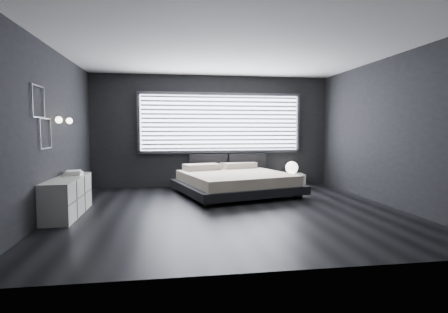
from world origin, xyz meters
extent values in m
plane|color=black|center=(0.00, 0.00, 0.00)|extent=(6.00, 6.00, 0.00)
plane|color=white|center=(0.00, 0.00, 2.80)|extent=(6.00, 6.00, 0.00)
cube|color=black|center=(0.00, 2.75, 1.40)|extent=(6.00, 0.04, 2.80)
cube|color=black|center=(0.00, -2.75, 1.40)|extent=(6.00, 0.04, 2.80)
cube|color=black|center=(-3.00, 0.00, 1.40)|extent=(0.04, 5.50, 2.80)
cube|color=black|center=(3.00, 0.00, 1.40)|extent=(0.04, 5.50, 2.80)
cube|color=white|center=(0.20, 2.73, 1.61)|extent=(4.00, 0.02, 1.38)
cube|color=#47474C|center=(-1.84, 2.70, 1.61)|extent=(0.06, 0.08, 1.48)
cube|color=#47474C|center=(2.24, 2.70, 1.61)|extent=(0.06, 0.08, 1.48)
cube|color=#47474C|center=(0.20, 2.70, 2.34)|extent=(4.14, 0.08, 0.06)
cube|color=#47474C|center=(0.20, 2.70, 0.88)|extent=(4.14, 0.08, 0.06)
cube|color=silver|center=(0.20, 2.67, 1.61)|extent=(3.94, 0.03, 1.32)
cube|color=black|center=(-0.14, 2.64, 0.57)|extent=(0.96, 0.16, 0.52)
cube|color=black|center=(0.86, 2.64, 0.57)|extent=(0.96, 0.16, 0.52)
cylinder|color=silver|center=(-2.95, 0.05, 1.60)|extent=(0.10, 0.02, 0.02)
sphere|color=#FFE5B7|center=(-2.88, 0.05, 1.60)|extent=(0.11, 0.11, 0.11)
cylinder|color=silver|center=(-2.95, 0.65, 1.60)|extent=(0.10, 0.02, 0.02)
sphere|color=#FFE5B7|center=(-2.88, 0.65, 1.60)|extent=(0.11, 0.11, 0.11)
cube|color=#47474C|center=(-2.98, -0.55, 2.08)|extent=(0.01, 0.46, 0.02)
cube|color=#47474C|center=(-2.98, -0.55, 1.62)|extent=(0.01, 0.46, 0.02)
cube|color=#47474C|center=(-2.98, -0.32, 1.85)|extent=(0.01, 0.02, 0.46)
cube|color=#47474C|center=(-2.98, -0.78, 1.85)|extent=(0.01, 0.02, 0.46)
cube|color=#47474C|center=(-2.98, -0.30, 1.61)|extent=(0.01, 0.46, 0.02)
cube|color=#47474C|center=(-2.98, -0.30, 1.15)|extent=(0.01, 0.46, 0.02)
cube|color=#47474C|center=(-2.98, -0.07, 1.38)|extent=(0.01, 0.02, 0.46)
cube|color=#47474C|center=(-2.98, -0.53, 1.38)|extent=(0.01, 0.02, 0.46)
cube|color=black|center=(-0.38, 0.39, 0.04)|extent=(0.16, 0.16, 0.09)
cube|color=black|center=(1.60, 0.94, 0.04)|extent=(0.16, 0.16, 0.09)
cube|color=black|center=(-0.88, 2.16, 0.04)|extent=(0.16, 0.16, 0.09)
cube|color=black|center=(1.11, 2.71, 0.04)|extent=(0.16, 0.16, 0.09)
cube|color=black|center=(0.36, 1.55, 0.17)|extent=(2.91, 2.83, 0.17)
cube|color=beige|center=(0.36, 1.55, 0.37)|extent=(2.62, 2.62, 0.22)
cube|color=#BFAE9E|center=(-0.33, 2.24, 0.55)|extent=(0.94, 0.67, 0.14)
cube|color=#BFAE9E|center=(0.61, 2.50, 0.55)|extent=(0.94, 0.67, 0.14)
cube|color=white|center=(1.92, 2.22, 0.17)|extent=(0.64, 0.55, 0.34)
sphere|color=white|center=(1.92, 2.25, 0.49)|extent=(0.31, 0.31, 0.31)
cube|color=white|center=(-2.78, 0.05, 0.32)|extent=(0.45, 1.59, 0.63)
cube|color=#47474C|center=(-2.56, 0.06, 0.32)|extent=(0.01, 1.57, 0.61)
cube|color=silver|center=(-2.79, 0.46, 0.66)|extent=(0.32, 0.39, 0.04)
cube|color=silver|center=(-2.78, 0.44, 0.69)|extent=(0.30, 0.36, 0.03)
camera|label=1|loc=(-1.04, -6.08, 1.44)|focal=28.00mm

